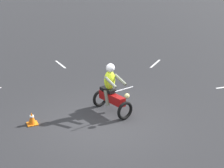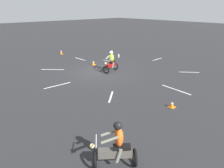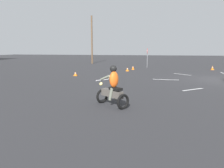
% 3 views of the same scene
% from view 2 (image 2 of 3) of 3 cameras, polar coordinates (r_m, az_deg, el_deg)
% --- Properties ---
extents(ground_plane, '(120.00, 120.00, 0.00)m').
position_cam_2_polar(ground_plane, '(17.67, -3.23, 3.31)').
color(ground_plane, '#28282B').
extents(motorcycle_rider_foreground, '(0.97, 1.56, 1.66)m').
position_cam_2_polar(motorcycle_rider_foreground, '(17.47, -0.27, 5.62)').
color(motorcycle_rider_foreground, black).
rests_on(motorcycle_rider_foreground, ground).
extents(motorcycle_rider_background, '(1.34, 1.47, 1.66)m').
position_cam_2_polar(motorcycle_rider_background, '(7.25, 1.11, -16.24)').
color(motorcycle_rider_background, black).
rests_on(motorcycle_rider_background, ground).
extents(traffic_cone_near_left, '(0.32, 0.32, 0.39)m').
position_cam_2_polar(traffic_cone_near_left, '(19.61, -4.89, 5.51)').
color(traffic_cone_near_left, orange).
rests_on(traffic_cone_near_left, ground).
extents(traffic_cone_mid_left, '(0.32, 0.32, 0.33)m').
position_cam_2_polar(traffic_cone_mid_left, '(11.79, 15.39, -5.20)').
color(traffic_cone_mid_left, orange).
rests_on(traffic_cone_mid_left, ground).
extents(traffic_cone_far_right, '(0.32, 0.32, 0.44)m').
position_cam_2_polar(traffic_cone_far_right, '(24.77, -13.15, 8.11)').
color(traffic_cone_far_right, orange).
rests_on(traffic_cone_far_right, ground).
extents(lane_stripe_e, '(1.71, 0.13, 0.01)m').
position_cam_2_polar(lane_stripe_e, '(22.09, -8.32, 6.49)').
color(lane_stripe_e, silver).
rests_on(lane_stripe_e, ground).
extents(lane_stripe_ne, '(1.41, 1.43, 0.01)m').
position_cam_2_polar(lane_stripe_ne, '(18.81, -15.25, 3.68)').
color(lane_stripe_ne, silver).
rests_on(lane_stripe_ne, ground).
extents(lane_stripe_n, '(0.15, 1.92, 0.01)m').
position_cam_2_polar(lane_stripe_n, '(14.94, -14.01, -0.36)').
color(lane_stripe_n, silver).
rests_on(lane_stripe_n, ground).
extents(lane_stripe_nw, '(1.16, 1.32, 0.01)m').
position_cam_2_polar(lane_stripe_nw, '(12.71, -0.29, -3.34)').
color(lane_stripe_nw, silver).
rests_on(lane_stripe_nw, ground).
extents(lane_stripe_w, '(2.19, 0.25, 0.01)m').
position_cam_2_polar(lane_stripe_w, '(14.34, 16.37, -1.43)').
color(lane_stripe_w, silver).
rests_on(lane_stripe_w, ground).
extents(lane_stripe_sw, '(1.24, 1.15, 0.01)m').
position_cam_2_polar(lane_stripe_sw, '(18.46, 19.51, 2.93)').
color(lane_stripe_sw, silver).
rests_on(lane_stripe_sw, ground).
extents(lane_stripe_s, '(0.19, 1.52, 0.01)m').
position_cam_2_polar(lane_stripe_s, '(22.23, 11.79, 6.37)').
color(lane_stripe_s, silver).
rests_on(lane_stripe_s, ground).
extents(lane_stripe_se, '(1.40, 1.32, 0.01)m').
position_cam_2_polar(lane_stripe_se, '(23.33, 1.79, 7.40)').
color(lane_stripe_se, silver).
rests_on(lane_stripe_se, ground).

